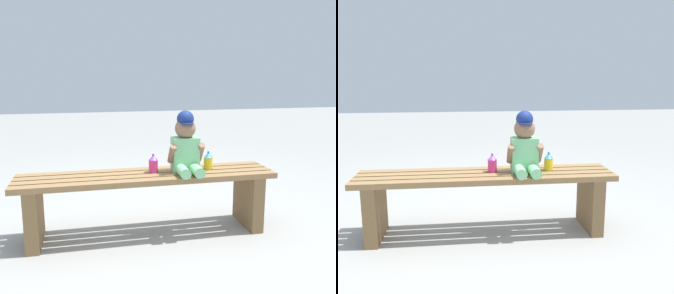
% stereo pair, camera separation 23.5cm
% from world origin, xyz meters
% --- Properties ---
extents(ground_plane, '(16.00, 16.00, 0.00)m').
position_xyz_m(ground_plane, '(0.00, 0.00, 0.00)').
color(ground_plane, '#999993').
extents(park_bench, '(1.67, 0.34, 0.41)m').
position_xyz_m(park_bench, '(0.00, 0.00, 0.28)').
color(park_bench, olive).
rests_on(park_bench, ground_plane).
extents(child_figure, '(0.23, 0.27, 0.40)m').
position_xyz_m(child_figure, '(0.25, -0.01, 0.59)').
color(child_figure, '#7FCC8C').
rests_on(child_figure, park_bench).
extents(sippy_cup_left, '(0.06, 0.06, 0.12)m').
position_xyz_m(sippy_cup_left, '(0.04, 0.03, 0.47)').
color(sippy_cup_left, '#E5337F').
rests_on(sippy_cup_left, park_bench).
extents(sippy_cup_right, '(0.06, 0.06, 0.12)m').
position_xyz_m(sippy_cup_right, '(0.42, 0.03, 0.47)').
color(sippy_cup_right, yellow).
rests_on(sippy_cup_right, park_bench).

